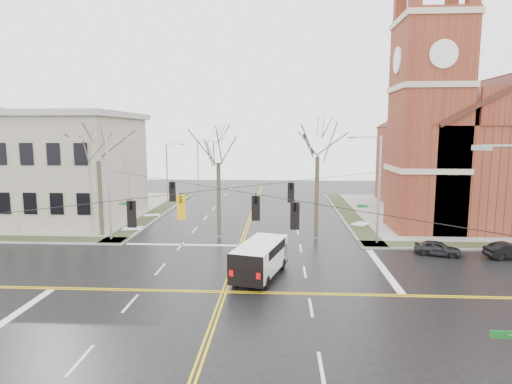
# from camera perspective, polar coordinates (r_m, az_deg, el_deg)

# --- Properties ---
(ground) EXTENTS (120.00, 120.00, 0.00)m
(ground) POSITION_cam_1_polar(r_m,az_deg,el_deg) (26.23, -4.26, -13.14)
(ground) COLOR black
(ground) RESTS_ON ground
(sidewalks) EXTENTS (80.00, 80.00, 0.17)m
(sidewalks) POSITION_cam_1_polar(r_m,az_deg,el_deg) (26.20, -4.26, -12.98)
(sidewalks) COLOR gray
(sidewalks) RESTS_ON ground
(road_markings) EXTENTS (100.00, 100.00, 0.01)m
(road_markings) POSITION_cam_1_polar(r_m,az_deg,el_deg) (26.23, -4.26, -13.13)
(road_markings) COLOR gold
(road_markings) RESTS_ON ground
(church) EXTENTS (24.28, 27.48, 27.50)m
(church) POSITION_cam_1_polar(r_m,az_deg,el_deg) (53.54, 27.09, 6.04)
(church) COLOR maroon
(church) RESTS_ON ground
(civic_building_a) EXTENTS (18.00, 14.00, 11.00)m
(civic_building_a) POSITION_cam_1_polar(r_m,az_deg,el_deg) (51.12, -26.42, 2.73)
(civic_building_a) COLOR gray
(civic_building_a) RESTS_ON ground
(signal_pole_ne) EXTENTS (2.75, 0.22, 9.00)m
(signal_pole_ne) POSITION_cam_1_polar(r_m,az_deg,el_deg) (36.91, 15.82, 0.69)
(signal_pole_ne) COLOR gray
(signal_pole_ne) RESTS_ON ground
(signal_pole_nw) EXTENTS (2.75, 0.22, 9.00)m
(signal_pole_nw) POSITION_cam_1_polar(r_m,az_deg,el_deg) (38.88, -18.82, 0.92)
(signal_pole_nw) COLOR gray
(signal_pole_nw) RESTS_ON ground
(span_wires) EXTENTS (23.02, 23.02, 0.03)m
(span_wires) POSITION_cam_1_polar(r_m,az_deg,el_deg) (24.68, -4.40, 0.41)
(span_wires) COLOR black
(span_wires) RESTS_ON ground
(traffic_signals) EXTENTS (8.21, 8.26, 1.30)m
(traffic_signals) POSITION_cam_1_polar(r_m,az_deg,el_deg) (24.14, -4.60, -1.56)
(traffic_signals) COLOR black
(traffic_signals) RESTS_ON ground
(streetlight_north_a) EXTENTS (2.30, 0.20, 8.00)m
(streetlight_north_a) POSITION_cam_1_polar(r_m,az_deg,el_deg) (54.30, -11.62, 2.57)
(streetlight_north_a) COLOR gray
(streetlight_north_a) RESTS_ON ground
(streetlight_north_b) EXTENTS (2.30, 0.20, 8.00)m
(streetlight_north_b) POSITION_cam_1_polar(r_m,az_deg,el_deg) (73.75, -7.65, 4.05)
(streetlight_north_b) COLOR gray
(streetlight_north_b) RESTS_ON ground
(cargo_van) EXTENTS (3.75, 6.27, 2.24)m
(cargo_van) POSITION_cam_1_polar(r_m,az_deg,el_deg) (28.54, 0.70, -8.54)
(cargo_van) COLOR silver
(cargo_van) RESTS_ON ground
(parked_car_a) EXTENTS (3.63, 2.38, 1.15)m
(parked_car_a) POSITION_cam_1_polar(r_m,az_deg,el_deg) (36.11, 23.01, -6.88)
(parked_car_a) COLOR black
(parked_car_a) RESTS_ON ground
(parked_car_b) EXTENTS (3.78, 1.87, 1.19)m
(parked_car_b) POSITION_cam_1_polar(r_m,az_deg,el_deg) (37.69, 30.71, -6.74)
(parked_car_b) COLOR black
(parked_car_b) RESTS_ON ground
(tree_nw_far) EXTENTS (4.00, 4.00, 10.10)m
(tree_nw_far) POSITION_cam_1_polar(r_m,az_deg,el_deg) (40.66, -20.27, 4.51)
(tree_nw_far) COLOR #382D23
(tree_nw_far) RESTS_ON ground
(tree_nw_near) EXTENTS (4.00, 4.00, 9.89)m
(tree_nw_near) POSITION_cam_1_polar(r_m,az_deg,el_deg) (38.13, -5.05, 4.55)
(tree_nw_near) COLOR #382D23
(tree_nw_near) RESTS_ON ground
(tree_ne) EXTENTS (4.00, 4.00, 10.77)m
(tree_ne) POSITION_cam_1_polar(r_m,az_deg,el_deg) (37.80, 8.21, 5.42)
(tree_ne) COLOR #382D23
(tree_ne) RESTS_ON ground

